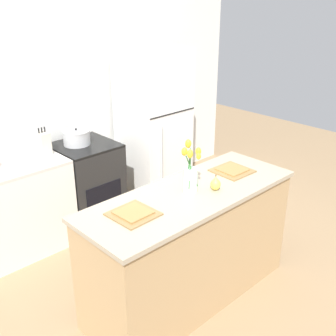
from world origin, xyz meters
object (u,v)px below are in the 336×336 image
at_px(cooking_pot, 77,137).
at_px(plate_setting_right, 232,170).
at_px(knife_block, 43,143).
at_px(flower_vase, 191,174).
at_px(pear_figurine, 215,184).
at_px(plate_setting_left, 133,214).
at_px(refrigerator, 154,126).
at_px(stove_range, 88,184).

bearing_deg(cooking_pot, plate_setting_right, -73.51).
height_order(plate_setting_right, knife_block, knife_block).
relative_size(flower_vase, cooking_pot, 1.43).
bearing_deg(pear_figurine, plate_setting_left, 169.44).
bearing_deg(plate_setting_left, cooking_pot, 70.33).
distance_m(plate_setting_left, knife_block, 1.61).
height_order(refrigerator, cooking_pot, refrigerator).
xyz_separation_m(pear_figurine, knife_block, (-0.49, 1.72, -0.01)).
bearing_deg(knife_block, cooking_pot, 3.81).
bearing_deg(stove_range, cooking_pot, 133.81).
bearing_deg(plate_setting_left, knife_block, 82.89).
bearing_deg(pear_figurine, knife_block, 106.01).
xyz_separation_m(plate_setting_left, knife_block, (0.20, 1.59, 0.03)).
height_order(flower_vase, plate_setting_right, flower_vase).
bearing_deg(knife_block, plate_setting_right, -61.66).
height_order(cooking_pot, knife_block, knife_block).
height_order(stove_range, cooking_pot, cooking_pot).
xyz_separation_m(refrigerator, knife_block, (-1.38, 0.03, 0.12)).
bearing_deg(plate_setting_right, knife_block, 118.34).
height_order(refrigerator, flower_vase, refrigerator).
relative_size(refrigerator, plate_setting_left, 5.95).
bearing_deg(plate_setting_right, flower_vase, -177.98).
bearing_deg(cooking_pot, refrigerator, -2.96).
xyz_separation_m(flower_vase, plate_setting_left, (-0.53, 0.02, -0.13)).
distance_m(plate_setting_left, cooking_pot, 1.72).
distance_m(stove_range, refrigerator, 1.05).
xyz_separation_m(plate_setting_left, plate_setting_right, (1.06, 0.00, 0.00)).
bearing_deg(cooking_pot, pear_figurine, -86.26).
height_order(pear_figurine, plate_setting_left, pear_figurine).
bearing_deg(flower_vase, stove_range, 86.58).
height_order(flower_vase, cooking_pot, flower_vase).
relative_size(pear_figurine, cooking_pot, 0.46).
relative_size(flower_vase, plate_setting_left, 1.34).
bearing_deg(pear_figurine, cooking_pot, 93.74).
height_order(refrigerator, plate_setting_left, refrigerator).
bearing_deg(stove_range, plate_setting_left, -111.88).
bearing_deg(stove_range, plate_setting_right, -74.68).
bearing_deg(refrigerator, cooking_pot, 177.04).
xyz_separation_m(pear_figurine, plate_setting_right, (0.37, 0.13, -0.04)).
height_order(pear_figurine, cooking_pot, pear_figurine).
bearing_deg(plate_setting_right, stove_range, 105.32).
relative_size(pear_figurine, plate_setting_right, 0.43).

